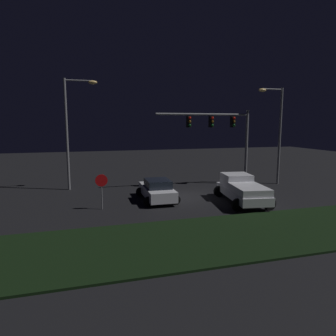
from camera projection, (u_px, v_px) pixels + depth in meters
The scene contains 8 objects.
ground_plane at pixel (186, 196), 22.76m from camera, with size 80.00×80.00×0.00m, color black.
grass_median at pixel (244, 234), 14.79m from camera, with size 27.62×5.76×0.10m, color black.
pickup_truck at pixel (241, 188), 20.81m from camera, with size 3.41×5.64×1.80m.
car_sedan at pixel (157, 190), 21.38m from camera, with size 2.52×4.43×1.51m.
traffic_signal_gantry at pixel (222, 129), 25.92m from camera, with size 8.32×0.56×6.50m.
street_lamp_left at pixel (73, 121), 24.29m from camera, with size 2.60×0.44×8.85m.
street_lamp_right at pixel (276, 125), 26.52m from camera, with size 2.39×0.44×8.38m.
stop_sign at pixel (102, 185), 18.97m from camera, with size 0.76×0.08×2.23m.
Camera 1 is at (-7.47, -20.98, 5.34)m, focal length 32.68 mm.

